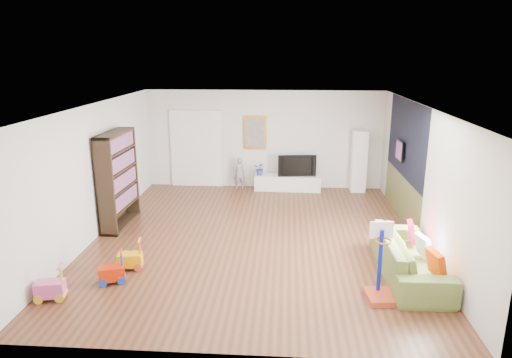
# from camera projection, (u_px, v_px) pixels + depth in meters

# --- Properties ---
(floor) EXTENTS (6.50, 7.50, 0.00)m
(floor) POSITION_uv_depth(u_px,v_px,m) (255.00, 238.00, 9.36)
(floor) COLOR brown
(floor) RESTS_ON ground
(ceiling) EXTENTS (6.50, 7.50, 0.00)m
(ceiling) POSITION_uv_depth(u_px,v_px,m) (255.00, 106.00, 8.64)
(ceiling) COLOR white
(ceiling) RESTS_ON ground
(wall_back) EXTENTS (6.50, 0.00, 2.70)m
(wall_back) POSITION_uv_depth(u_px,v_px,m) (264.00, 140.00, 12.60)
(wall_back) COLOR silver
(wall_back) RESTS_ON ground
(wall_front) EXTENTS (6.50, 0.00, 2.70)m
(wall_front) POSITION_uv_depth(u_px,v_px,m) (232.00, 257.00, 5.39)
(wall_front) COLOR silver
(wall_front) RESTS_ON ground
(wall_left) EXTENTS (0.00, 7.50, 2.70)m
(wall_left) POSITION_uv_depth(u_px,v_px,m) (94.00, 172.00, 9.21)
(wall_left) COLOR white
(wall_left) RESTS_ON ground
(wall_right) EXTENTS (0.00, 7.50, 2.70)m
(wall_right) POSITION_uv_depth(u_px,v_px,m) (423.00, 178.00, 8.79)
(wall_right) COLOR white
(wall_right) RESTS_ON ground
(navy_accent) EXTENTS (0.01, 3.20, 1.70)m
(navy_accent) POSITION_uv_depth(u_px,v_px,m) (406.00, 139.00, 10.00)
(navy_accent) COLOR black
(navy_accent) RESTS_ON wall_right
(olive_wainscot) EXTENTS (0.01, 3.20, 1.00)m
(olive_wainscot) POSITION_uv_depth(u_px,v_px,m) (401.00, 197.00, 10.36)
(olive_wainscot) COLOR brown
(olive_wainscot) RESTS_ON wall_right
(doorway) EXTENTS (1.45, 0.06, 2.10)m
(doorway) POSITION_uv_depth(u_px,v_px,m) (196.00, 150.00, 12.77)
(doorway) COLOR white
(doorway) RESTS_ON ground
(painting_back) EXTENTS (0.62, 0.06, 0.92)m
(painting_back) POSITION_uv_depth(u_px,v_px,m) (255.00, 133.00, 12.53)
(painting_back) COLOR gold
(painting_back) RESTS_ON wall_back
(artwork_right) EXTENTS (0.04, 0.56, 0.46)m
(artwork_right) POSITION_uv_depth(u_px,v_px,m) (400.00, 150.00, 10.27)
(artwork_right) COLOR #7F3F8C
(artwork_right) RESTS_ON wall_right
(media_console) EXTENTS (1.82, 0.49, 0.42)m
(media_console) POSITION_uv_depth(u_px,v_px,m) (288.00, 183.00, 12.58)
(media_console) COLOR silver
(media_console) RESTS_ON ground
(tall_cabinet) EXTENTS (0.39, 0.39, 1.68)m
(tall_cabinet) POSITION_uv_depth(u_px,v_px,m) (359.00, 161.00, 12.33)
(tall_cabinet) COLOR white
(tall_cabinet) RESTS_ON ground
(bookshelf) EXTENTS (0.41, 1.43, 2.07)m
(bookshelf) POSITION_uv_depth(u_px,v_px,m) (118.00, 180.00, 9.82)
(bookshelf) COLOR #2F2113
(bookshelf) RESTS_ON ground
(sofa) EXTENTS (0.93, 2.34, 0.68)m
(sofa) POSITION_uv_depth(u_px,v_px,m) (410.00, 257.00, 7.72)
(sofa) COLOR olive
(sofa) RESTS_ON ground
(basketball_hoop) EXTENTS (0.46, 0.54, 1.22)m
(basketball_hoop) POSITION_uv_depth(u_px,v_px,m) (383.00, 263.00, 6.88)
(basketball_hoop) COLOR #B63D1F
(basketball_hoop) RESTS_ON ground
(ride_on_yellow) EXTENTS (0.44, 0.31, 0.55)m
(ride_on_yellow) POSITION_uv_depth(u_px,v_px,m) (130.00, 255.00, 7.95)
(ride_on_yellow) COLOR #F5AE04
(ride_on_yellow) RESTS_ON ground
(ride_on_orange) EXTENTS (0.47, 0.38, 0.55)m
(ride_on_orange) POSITION_uv_depth(u_px,v_px,m) (111.00, 268.00, 7.48)
(ride_on_orange) COLOR red
(ride_on_orange) RESTS_ON ground
(ride_on_pink) EXTENTS (0.47, 0.35, 0.57)m
(ride_on_pink) POSITION_uv_depth(u_px,v_px,m) (49.00, 283.00, 6.96)
(ride_on_pink) COLOR #D9509E
(ride_on_pink) RESTS_ON ground
(child) EXTENTS (0.38, 0.30, 0.90)m
(child) POSITION_uv_depth(u_px,v_px,m) (239.00, 173.00, 12.65)
(child) COLOR gray
(child) RESTS_ON ground
(tv) EXTENTS (1.04, 0.24, 0.60)m
(tv) POSITION_uv_depth(u_px,v_px,m) (297.00, 165.00, 12.42)
(tv) COLOR black
(tv) RESTS_ON media_console
(vase_plant) EXTENTS (0.39, 0.37, 0.36)m
(vase_plant) POSITION_uv_depth(u_px,v_px,m) (260.00, 169.00, 12.50)
(vase_plant) COLOR #273F9B
(vase_plant) RESTS_ON media_console
(pillow_left) EXTENTS (0.19, 0.43, 0.41)m
(pillow_left) POSITION_uv_depth(u_px,v_px,m) (436.00, 263.00, 7.03)
(pillow_left) COLOR #C43800
(pillow_left) RESTS_ON sofa
(pillow_center) EXTENTS (0.19, 0.38, 0.37)m
(pillow_center) POSITION_uv_depth(u_px,v_px,m) (423.00, 246.00, 7.68)
(pillow_center) COLOR silver
(pillow_center) RESTS_ON sofa
(pillow_right) EXTENTS (0.15, 0.38, 0.37)m
(pillow_right) POSITION_uv_depth(u_px,v_px,m) (412.00, 232.00, 8.27)
(pillow_right) COLOR #AC0022
(pillow_right) RESTS_ON sofa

